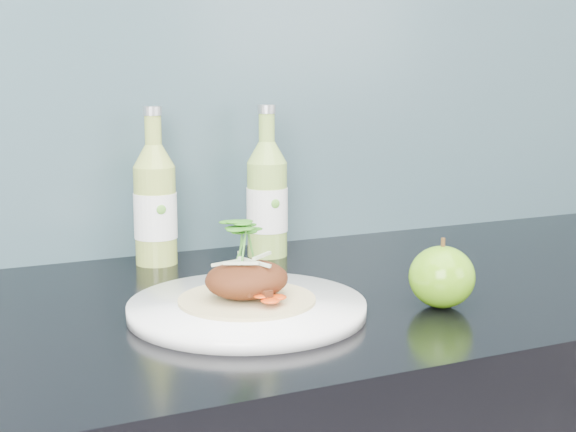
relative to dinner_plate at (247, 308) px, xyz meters
name	(u,v)px	position (x,y,z in m)	size (l,w,h in m)	color
subway_backsplash	(214,23)	(0.09, 0.36, 0.34)	(4.00, 0.02, 0.70)	#638E9B
dinner_plate	(247,308)	(0.00, 0.00, 0.00)	(0.31, 0.31, 0.02)	white
pork_taco	(247,277)	(0.00, 0.00, 0.04)	(0.16, 0.16, 0.10)	tan
green_apple	(442,277)	(0.22, -0.07, 0.03)	(0.08, 0.08, 0.08)	#5D8C0F
cider_bottle_left	(155,205)	(-0.03, 0.29, 0.08)	(0.08, 0.08, 0.23)	#95AA47
cider_bottle_right	(267,199)	(0.14, 0.27, 0.08)	(0.07, 0.07, 0.23)	#88AE48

